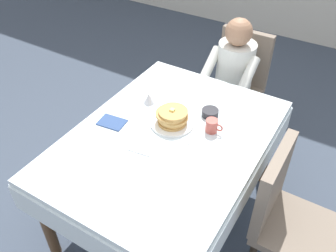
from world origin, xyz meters
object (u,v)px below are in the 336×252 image
at_px(fork_left_of_plate, 146,116).
at_px(cup_coffee, 212,126).
at_px(breakfast_stack, 172,117).
at_px(dining_table_main, 168,147).
at_px(chair_diner, 238,79).
at_px(syrup_pitcher, 149,98).
at_px(plate_breakfast, 172,123).
at_px(diner_person, 233,73).
at_px(knife_right_of_plate, 197,135).
at_px(spoon_near_edge, 138,152).
at_px(chair_right_side, 284,212).
at_px(bowl_butter, 210,113).

bearing_deg(fork_left_of_plate, cup_coffee, -75.27).
bearing_deg(breakfast_stack, dining_table_main, -72.42).
distance_m(chair_diner, syrup_pitcher, 1.01).
xyz_separation_m(dining_table_main, chair_diner, (0.00, 1.17, -0.12)).
height_order(dining_table_main, cup_coffee, cup_coffee).
bearing_deg(fork_left_of_plate, plate_breakfast, -80.29).
height_order(diner_person, cup_coffee, diner_person).
bearing_deg(cup_coffee, chair_diner, 101.72).
distance_m(diner_person, plate_breakfast, 0.90).
bearing_deg(breakfast_stack, knife_right_of_plate, -4.92).
bearing_deg(dining_table_main, spoon_near_edge, -109.31).
height_order(plate_breakfast, fork_left_of_plate, plate_breakfast).
xyz_separation_m(chair_right_side, cup_coffee, (-0.57, 0.19, 0.25)).
relative_size(syrup_pitcher, knife_right_of_plate, 0.40).
relative_size(breakfast_stack, cup_coffee, 1.84).
height_order(chair_right_side, fork_left_of_plate, chair_right_side).
relative_size(dining_table_main, syrup_pitcher, 19.05).
height_order(chair_diner, knife_right_of_plate, chair_diner).
bearing_deg(knife_right_of_plate, breakfast_stack, 86.32).
xyz_separation_m(chair_right_side, plate_breakfast, (-0.81, 0.12, 0.22)).
bearing_deg(diner_person, breakfast_stack, 87.52).
xyz_separation_m(syrup_pitcher, knife_right_of_plate, (0.44, -0.13, -0.04)).
height_order(bowl_butter, fork_left_of_plate, bowl_butter).
bearing_deg(spoon_near_edge, cup_coffee, 48.11).
xyz_separation_m(plate_breakfast, spoon_near_edge, (-0.03, -0.33, -0.01)).
distance_m(syrup_pitcher, knife_right_of_plate, 0.46).
relative_size(knife_right_of_plate, spoon_near_edge, 1.33).
xyz_separation_m(breakfast_stack, spoon_near_edge, (-0.04, -0.33, -0.06)).
height_order(syrup_pitcher, knife_right_of_plate, syrup_pitcher).
height_order(chair_diner, fork_left_of_plate, chair_diner).
relative_size(syrup_pitcher, spoon_near_edge, 0.53).
distance_m(plate_breakfast, fork_left_of_plate, 0.19).
xyz_separation_m(fork_left_of_plate, knife_right_of_plate, (0.38, 0.00, 0.00)).
height_order(breakfast_stack, fork_left_of_plate, breakfast_stack).
relative_size(breakfast_stack, syrup_pitcher, 2.59).
distance_m(diner_person, spoon_near_edge, 1.23).
bearing_deg(chair_diner, fork_left_of_plate, 77.72).
relative_size(breakfast_stack, fork_left_of_plate, 1.15).
bearing_deg(plate_breakfast, diner_person, 87.27).
xyz_separation_m(dining_table_main, plate_breakfast, (-0.04, 0.12, 0.10)).
height_order(diner_person, plate_breakfast, diner_person).
relative_size(cup_coffee, syrup_pitcher, 1.41).
height_order(knife_right_of_plate, spoon_near_edge, same).
xyz_separation_m(chair_diner, spoon_near_edge, (-0.07, -1.38, 0.21)).
bearing_deg(dining_table_main, syrup_pitcher, 141.39).
height_order(diner_person, knife_right_of_plate, diner_person).
xyz_separation_m(chair_right_side, knife_right_of_plate, (-0.62, 0.10, 0.21)).
bearing_deg(syrup_pitcher, dining_table_main, -38.61).
distance_m(breakfast_stack, fork_left_of_plate, 0.20).
bearing_deg(cup_coffee, dining_table_main, -137.74).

